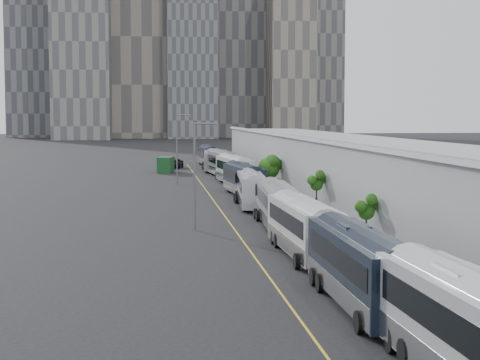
{
  "coord_description": "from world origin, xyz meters",
  "views": [
    {
      "loc": [
        -8.12,
        -16.94,
        9.28
      ],
      "look_at": [
        0.38,
        60.51,
        3.0
      ],
      "focal_mm": 60.0,
      "sensor_mm": 36.0,
      "label": 1
    }
  ],
  "objects": [
    {
      "name": "tree_2",
      "position": [
        6.22,
        52.03,
        3.32
      ],
      "size": [
        1.17,
        1.17,
        4.01
      ],
      "color": "black",
      "rests_on": "ground"
    },
    {
      "name": "bus_5",
      "position": [
        2.39,
        75.08,
        1.58
      ],
      "size": [
        3.68,
        12.97,
        3.74
      ],
      "rotation": [
        0.0,
        0.0,
        0.09
      ],
      "color": "black",
      "rests_on": "ground"
    },
    {
      "name": "lane_line",
      "position": [
        -1.5,
        55.0,
        0.01
      ],
      "size": [
        0.12,
        160.0,
        0.02
      ],
      "primitive_type": "cube",
      "color": "gold",
      "rests_on": "ground"
    },
    {
      "name": "street_lamp_near",
      "position": [
        -4.55,
        47.57,
        5.05
      ],
      "size": [
        2.04,
        0.22,
        8.73
      ],
      "color": "#59595E",
      "rests_on": "ground"
    },
    {
      "name": "bus_3",
      "position": [
        2.29,
        49.15,
        1.54
      ],
      "size": [
        3.14,
        12.56,
        3.64
      ],
      "rotation": [
        0.0,
        0.0,
        -0.05
      ],
      "color": "gray",
      "rests_on": "ground"
    },
    {
      "name": "bus_0",
      "position": [
        2.49,
        7.69,
        1.71
      ],
      "size": [
        3.18,
        13.91,
        4.05
      ],
      "rotation": [
        0.0,
        0.0,
        0.03
      ],
      "color": "#ADB0B7",
      "rests_on": "ground"
    },
    {
      "name": "depot",
      "position": [
        12.99,
        55.0,
        3.51
      ],
      "size": [
        12.45,
        160.4,
        7.2
      ],
      "color": "gray",
      "rests_on": "ground"
    },
    {
      "name": "bus_4",
      "position": [
        1.89,
        63.65,
        1.5
      ],
      "size": [
        3.3,
        12.31,
        3.56
      ],
      "rotation": [
        0.0,
        0.0,
        -0.07
      ],
      "color": "#AAABB5",
      "rests_on": "ground"
    },
    {
      "name": "bus_7",
      "position": [
        2.53,
        103.92,
        1.69
      ],
      "size": [
        3.89,
        13.88,
        4.01
      ],
      "rotation": [
        0.0,
        0.0,
        0.08
      ],
      "color": "slate",
      "rests_on": "ground"
    },
    {
      "name": "skyline",
      "position": [
        -2.9,
        324.16,
        50.85
      ],
      "size": [
        145.0,
        64.0,
        120.0
      ],
      "color": "slate",
      "rests_on": "ground"
    },
    {
      "name": "bus_8",
      "position": [
        1.78,
        117.26,
        1.49
      ],
      "size": [
        3.41,
        12.23,
        3.53
      ],
      "rotation": [
        0.0,
        0.0,
        -0.08
      ],
      "color": "#92969B",
      "rests_on": "ground"
    },
    {
      "name": "bus_6",
      "position": [
        2.79,
        89.55,
        1.66
      ],
      "size": [
        3.91,
        13.68,
        3.94
      ],
      "rotation": [
        0.0,
        0.0,
        0.09
      ],
      "color": "silver",
      "rests_on": "ground"
    },
    {
      "name": "sidewalk",
      "position": [
        9.0,
        55.0,
        0.06
      ],
      "size": [
        10.0,
        170.0,
        0.12
      ],
      "primitive_type": "cube",
      "color": "gray",
      "rests_on": "ground"
    },
    {
      "name": "tree_1",
      "position": [
        6.23,
        35.55,
        2.88
      ],
      "size": [
        1.13,
        1.13,
        3.54
      ],
      "color": "black",
      "rests_on": "ground"
    },
    {
      "name": "bus_1",
      "position": [
        1.89,
        20.51,
        1.62
      ],
      "size": [
        2.93,
        13.15,
        3.84
      ],
      "rotation": [
        0.0,
        0.0,
        -0.0
      ],
      "color": "black",
      "rests_on": "ground"
    },
    {
      "name": "street_lamp_far",
      "position": [
        -4.65,
        91.12,
        5.43
      ],
      "size": [
        2.04,
        0.22,
        9.47
      ],
      "color": "#59595E",
      "rests_on": "ground"
    },
    {
      "name": "shipping_container",
      "position": [
        -5.97,
        113.88,
        1.28
      ],
      "size": [
        2.97,
        5.87,
        2.56
      ],
      "primitive_type": "cube",
      "rotation": [
        0.0,
        0.0,
        -0.14
      ],
      "color": "#123C19",
      "rests_on": "ground"
    },
    {
      "name": "bus_9",
      "position": [
        2.23,
        131.56,
        1.57
      ],
      "size": [
        3.12,
        12.85,
        3.73
      ],
      "rotation": [
        0.0,
        0.0,
        0.04
      ],
      "color": "black",
      "rests_on": "ground"
    },
    {
      "name": "suv",
      "position": [
        -4.5,
        124.58,
        0.88
      ],
      "size": [
        4.06,
        6.74,
        1.75
      ],
      "primitive_type": "imported",
      "rotation": [
        0.0,
        0.0,
        -0.19
      ],
      "color": "black",
      "rests_on": "ground"
    },
    {
      "name": "bus_2",
      "position": [
        1.8,
        34.87,
        1.6
      ],
      "size": [
        2.95,
        13.01,
        3.79
      ],
      "rotation": [
        0.0,
        0.0,
        0.03
      ],
      "color": "silver",
      "rests_on": "ground"
    },
    {
      "name": "tree_3",
      "position": [
        5.61,
        76.35,
        3.36
      ],
      "size": [
        2.37,
        2.37,
        4.56
      ],
      "color": "black",
      "rests_on": "ground"
    }
  ]
}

